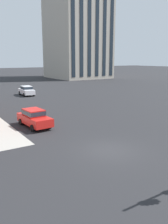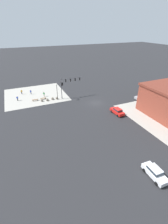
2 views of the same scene
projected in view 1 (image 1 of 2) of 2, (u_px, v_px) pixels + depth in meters
The scene contains 3 objects.
ground_plane at pixel (109, 150), 17.10m from camera, with size 320.00×320.00×0.00m, color #262628.
car_main_northbound_far at pixel (26, 90), 42.42m from camera, with size 2.03×4.47×1.68m.
car_main_southbound_near at pixel (34, 117), 22.89m from camera, with size 2.10×4.50×1.68m.
Camera 1 is at (-10.27, -12.53, 6.36)m, focal length 38.71 mm.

